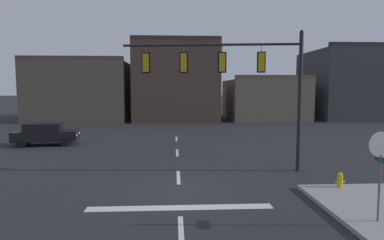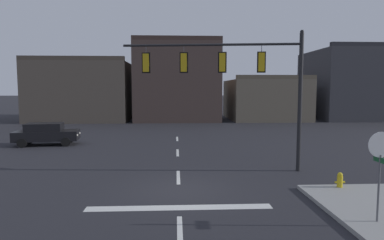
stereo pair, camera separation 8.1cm
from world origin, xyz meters
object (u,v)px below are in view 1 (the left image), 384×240
object	(u,v)px
stop_sign	(381,155)
car_lot_nearside	(45,133)
signal_mast_near_side	(237,73)
fire_hydrant	(340,182)

from	to	relation	value
stop_sign	car_lot_nearside	distance (m)	21.66
signal_mast_near_side	fire_hydrant	distance (m)	6.82
signal_mast_near_side	car_lot_nearside	bearing A→B (deg)	147.07
signal_mast_near_side	car_lot_nearside	distance (m)	15.34
stop_sign	car_lot_nearside	world-z (taller)	stop_sign
car_lot_nearside	fire_hydrant	distance (m)	19.82
car_lot_nearside	fire_hydrant	bearing A→B (deg)	-36.39
stop_sign	fire_hydrant	distance (m)	3.95
signal_mast_near_side	stop_sign	distance (m)	8.20
stop_sign	car_lot_nearside	size ratio (longest dim) A/B	0.61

